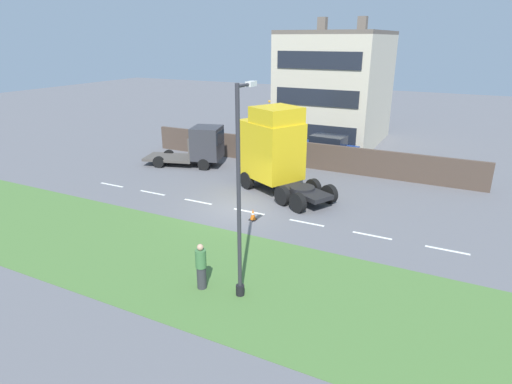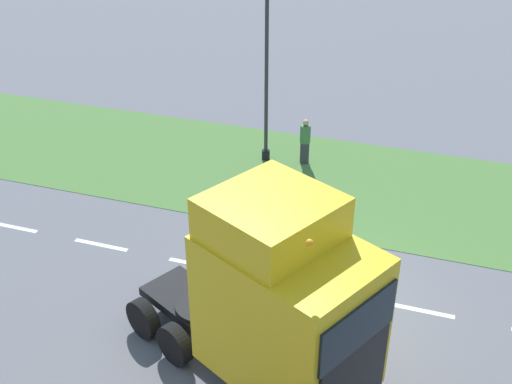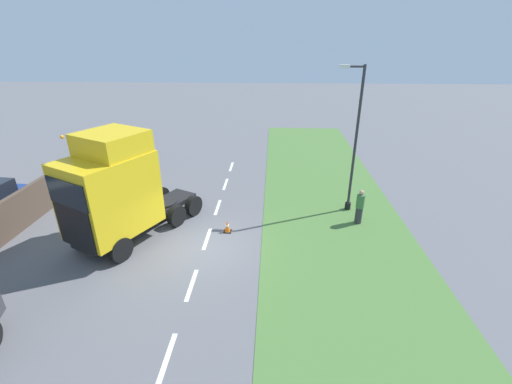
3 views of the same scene
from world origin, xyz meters
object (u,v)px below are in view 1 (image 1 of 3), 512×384
parked_car (327,150)px  lorry_cab (273,149)px  pedestrian (201,267)px  traffic_cone_lead (253,215)px  flatbed_truck (201,146)px  lamp_post (240,204)px

parked_car → lorry_cab: bearing=176.3°
pedestrian → traffic_cone_lead: pedestrian is taller
flatbed_truck → parked_car: (4.72, -7.64, -0.48)m
flatbed_truck → traffic_cone_lead: 10.31m
lamp_post → traffic_cone_lead: bearing=23.6°
parked_car → pedestrian: size_ratio=2.50×
pedestrian → parked_car: bearing=3.6°
flatbed_truck → traffic_cone_lead: flatbed_truck is taller
lorry_cab → pedestrian: bearing=-141.4°
lorry_cab → traffic_cone_lead: 5.18m
lorry_cab → flatbed_truck: bearing=98.1°
lorry_cab → lamp_post: bearing=-133.8°
lorry_cab → parked_car: lorry_cab is taller
lorry_cab → lamp_post: lamp_post is taller
parked_car → lamp_post: 17.98m
lamp_post → traffic_cone_lead: (6.04, 2.63, -3.14)m
flatbed_truck → pedestrian: size_ratio=3.30×
lorry_cab → parked_car: 7.24m
traffic_cone_lead → flatbed_truck: bearing=47.9°
flatbed_truck → parked_car: 8.99m
lorry_cab → flatbed_truck: (2.29, 6.57, -1.00)m
lorry_cab → pedestrian: size_ratio=3.72×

